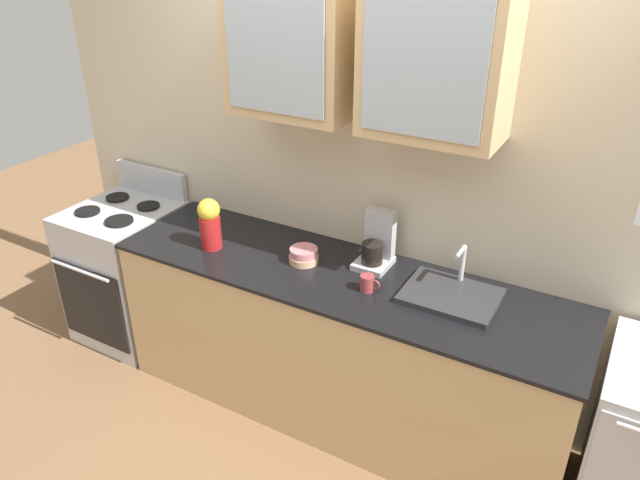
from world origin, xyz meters
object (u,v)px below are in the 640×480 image
object	(u,v)px
bowl_stack	(304,255)
vase	(210,223)
coffee_maker	(376,245)
sink_faucet	(451,295)
cup_near_sink	(368,283)
stove_range	(129,271)

from	to	relation	value
bowl_stack	vase	xyz separation A→B (m)	(-0.52, -0.11, 0.11)
bowl_stack	coffee_maker	distance (m)	0.38
vase	coffee_maker	bearing A→B (deg)	18.32
sink_faucet	vase	distance (m)	1.31
cup_near_sink	vase	bearing A→B (deg)	-178.40
stove_range	cup_near_sink	size ratio (longest dim) A/B	10.45
sink_faucet	coffee_maker	distance (m)	0.47
sink_faucet	cup_near_sink	distance (m)	0.40
sink_faucet	cup_near_sink	bearing A→B (deg)	-160.19
cup_near_sink	bowl_stack	bearing A→B (deg)	168.21
sink_faucet	coffee_maker	bearing A→B (deg)	164.75
vase	coffee_maker	xyz separation A→B (m)	(0.85, 0.28, -0.04)
stove_range	coffee_maker	world-z (taller)	coffee_maker
stove_range	vase	xyz separation A→B (m)	(0.80, -0.09, 0.58)
stove_range	sink_faucet	size ratio (longest dim) A/B	2.44
sink_faucet	coffee_maker	size ratio (longest dim) A/B	1.51
coffee_maker	sink_faucet	bearing A→B (deg)	-15.25
stove_range	bowl_stack	bearing A→B (deg)	0.91
cup_near_sink	coffee_maker	bearing A→B (deg)	106.53
bowl_stack	cup_near_sink	bearing A→B (deg)	-11.79
stove_range	bowl_stack	distance (m)	1.40
stove_range	vase	world-z (taller)	vase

